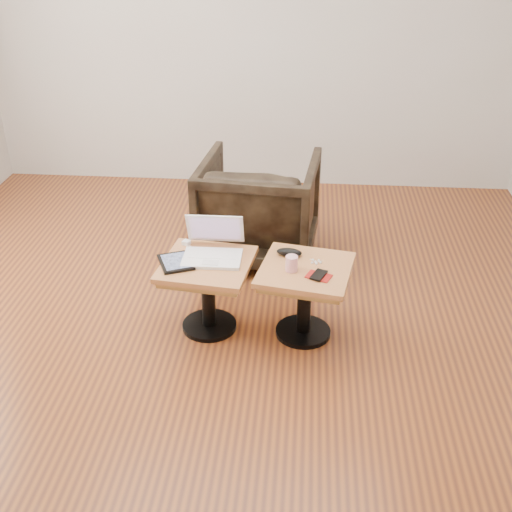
# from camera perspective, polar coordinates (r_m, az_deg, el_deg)

# --- Properties ---
(room_shell) EXTENTS (4.52, 4.52, 2.71)m
(room_shell) POSITION_cam_1_polar(r_m,az_deg,el_deg) (3.28, -3.82, 13.64)
(room_shell) COLOR #512918
(room_shell) RESTS_ON ground
(side_table_left) EXTENTS (0.55, 0.55, 0.45)m
(side_table_left) POSITION_cam_1_polar(r_m,az_deg,el_deg) (3.66, -4.33, -2.04)
(side_table_left) COLOR black
(side_table_left) RESTS_ON ground
(side_table_right) EXTENTS (0.57, 0.57, 0.45)m
(side_table_right) POSITION_cam_1_polar(r_m,az_deg,el_deg) (3.61, 4.38, -2.55)
(side_table_right) COLOR black
(side_table_right) RESTS_ON ground
(laptop) EXTENTS (0.33, 0.32, 0.22)m
(laptop) POSITION_cam_1_polar(r_m,az_deg,el_deg) (3.65, -3.84, 0.68)
(laptop) COLOR white
(laptop) RESTS_ON side_table_left
(tablet) EXTENTS (0.25, 0.27, 0.02)m
(tablet) POSITION_cam_1_polar(r_m,az_deg,el_deg) (3.60, -7.14, -0.54)
(tablet) COLOR black
(tablet) RESTS_ON side_table_left
(charging_adapter) EXTENTS (0.05, 0.05, 0.02)m
(charging_adapter) POSITION_cam_1_polar(r_m,az_deg,el_deg) (3.79, -6.21, 1.20)
(charging_adapter) COLOR white
(charging_adapter) RESTS_ON side_table_left
(glasses_case) EXTENTS (0.15, 0.08, 0.05)m
(glasses_case) POSITION_cam_1_polar(r_m,az_deg,el_deg) (3.65, 2.97, 0.34)
(glasses_case) COLOR black
(glasses_case) RESTS_ON side_table_right
(striped_cup) EXTENTS (0.09, 0.09, 0.09)m
(striped_cup) POSITION_cam_1_polar(r_m,az_deg,el_deg) (3.49, 3.19, -0.67)
(striped_cup) COLOR #E3526F
(striped_cup) RESTS_ON side_table_right
(earbuds_tangle) EXTENTS (0.07, 0.06, 0.01)m
(earbuds_tangle) POSITION_cam_1_polar(r_m,az_deg,el_deg) (3.60, 5.35, -0.52)
(earbuds_tangle) COLOR white
(earbuds_tangle) RESTS_ON side_table_right
(phone_on_sleeve) EXTENTS (0.15, 0.13, 0.02)m
(phone_on_sleeve) POSITION_cam_1_polar(r_m,az_deg,el_deg) (3.47, 5.60, -1.74)
(phone_on_sleeve) COLOR #A31513
(phone_on_sleeve) RESTS_ON side_table_right
(armchair) EXTENTS (0.84, 0.86, 0.72)m
(armchair) POSITION_cam_1_polar(r_m,az_deg,el_deg) (4.44, 0.26, 4.31)
(armchair) COLOR black
(armchair) RESTS_ON ground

